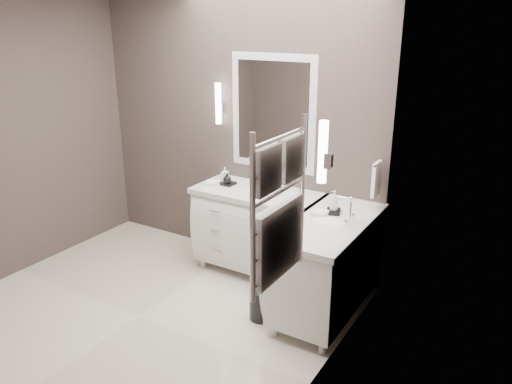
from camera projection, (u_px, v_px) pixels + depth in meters
The scene contains 18 objects.
floor at pixel (139, 317), 4.24m from camera, with size 3.20×3.00×0.01m, color beige.
wall_back at pixel (234, 128), 5.00m from camera, with size 3.20×0.01×2.70m, color #423835.
wall_right at pixel (318, 202), 3.00m from camera, with size 0.01×3.00×2.70m, color #423835.
vanity_back at pixel (258, 226), 4.84m from camera, with size 1.24×0.59×0.97m.
vanity_right at pixel (328, 261), 4.15m from camera, with size 0.59×1.24×0.97m.
mirror_back at pixel (273, 113), 4.70m from camera, with size 0.90×0.02×1.10m.
mirror_right at pixel (363, 142), 3.59m from camera, with size 0.02×0.90×1.10m.
sconce_back at pixel (218, 104), 4.92m from camera, with size 0.06×0.06×0.40m.
sconce_right at pixel (323, 153), 3.14m from camera, with size 0.06×0.06×0.40m.
towel_bar_corner at pixel (376, 178), 4.21m from camera, with size 0.03×0.22×0.30m.
towel_ladder at pixel (279, 215), 2.69m from camera, with size 0.06×0.58×0.90m.
waste_bin at pixel (261, 304), 4.17m from camera, with size 0.19×0.19×0.27m, color black.
amenity_tray_back at pixel (226, 183), 4.90m from camera, with size 0.17×0.12×0.02m, color black.
amenity_tray_right at pixel (333, 211), 4.19m from camera, with size 0.11×0.15×0.02m, color black.
water_bottle at pixel (262, 182), 4.65m from camera, with size 0.07×0.07×0.20m, color silver.
soap_bottle_a at pixel (225, 174), 4.91m from camera, with size 0.06×0.06×0.14m, color white.
soap_bottle_b at pixel (227, 178), 4.84m from camera, with size 0.08×0.08×0.10m, color black.
soap_bottle_c at pixel (334, 200), 4.16m from camera, with size 0.07×0.07×0.17m, color white.
Camera 1 is at (2.74, -2.60, 2.40)m, focal length 35.00 mm.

